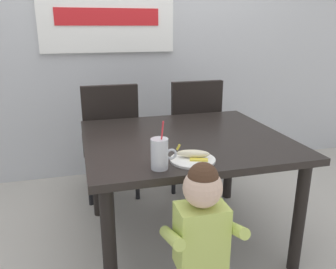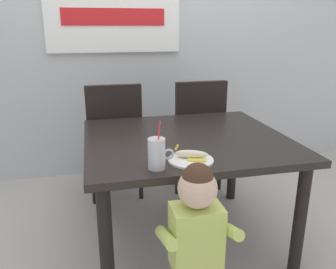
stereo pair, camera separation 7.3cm
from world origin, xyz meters
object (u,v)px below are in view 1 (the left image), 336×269
object	(u,v)px
dining_chair_left	(110,135)
toddler_standing	(201,229)
milk_cup	(160,155)
snack_plate	(193,160)
peeled_banana	(193,154)
dining_chair_right	(192,128)
dining_table	(185,151)

from	to	relation	value
dining_chair_left	toddler_standing	size ratio (longest dim) A/B	1.15
milk_cup	snack_plate	bearing A→B (deg)	14.84
peeled_banana	snack_plate	bearing A→B (deg)	-121.11
milk_cup	peeled_banana	world-z (taller)	milk_cup
toddler_standing	milk_cup	bearing A→B (deg)	115.87
dining_chair_right	dining_table	bearing A→B (deg)	67.82
milk_cup	peeled_banana	bearing A→B (deg)	18.13
dining_chair_right	toddler_standing	bearing A→B (deg)	72.57
dining_chair_left	dining_chair_right	bearing A→B (deg)	-179.18
snack_plate	peeled_banana	bearing A→B (deg)	58.89
milk_cup	dining_table	bearing A→B (deg)	58.25
dining_table	dining_chair_right	distance (m)	0.81
dining_chair_right	peeled_banana	distance (m)	1.20
dining_table	dining_chair_right	xyz separation A→B (m)	(0.30, 0.74, -0.09)
toddler_standing	snack_plate	xyz separation A→B (m)	(0.06, 0.30, 0.20)
dining_chair_left	peeled_banana	distance (m)	1.17
dining_chair_right	snack_plate	world-z (taller)	dining_chair_right
snack_plate	dining_chair_right	bearing A→B (deg)	71.01
dining_table	peeled_banana	bearing A→B (deg)	-101.70
toddler_standing	peeled_banana	size ratio (longest dim) A/B	4.80
dining_chair_left	snack_plate	size ratio (longest dim) A/B	4.17
dining_chair_left	peeled_banana	size ratio (longest dim) A/B	5.50
milk_cup	snack_plate	xyz separation A→B (m)	(0.18, 0.05, -0.06)
dining_chair_right	milk_cup	size ratio (longest dim) A/B	3.88
snack_plate	peeled_banana	xyz separation A→B (m)	(0.01, 0.01, 0.03)
dining_chair_left	snack_plate	bearing A→B (deg)	105.24
dining_table	toddler_standing	bearing A→B (deg)	-102.01
dining_chair_left	snack_plate	world-z (taller)	dining_chair_left
snack_plate	peeled_banana	world-z (taller)	peeled_banana
toddler_standing	snack_plate	bearing A→B (deg)	78.62
toddler_standing	milk_cup	world-z (taller)	milk_cup
toddler_standing	milk_cup	distance (m)	0.38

